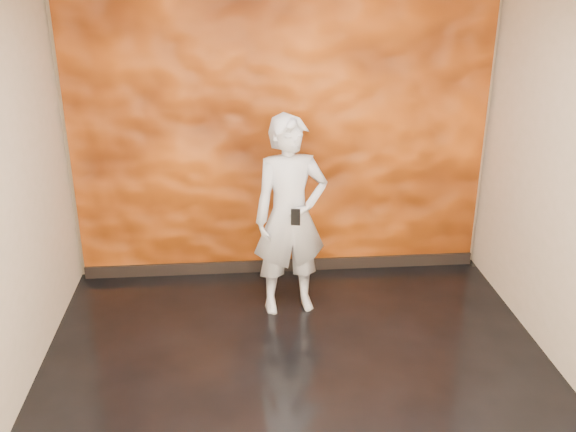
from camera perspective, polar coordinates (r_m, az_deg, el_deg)
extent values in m
cube|color=black|center=(4.90, 1.21, -15.18)|extent=(4.00, 4.00, 0.01)
cube|color=#B8A98D|center=(6.09, -0.65, 7.30)|extent=(4.00, 0.02, 2.80)
cube|color=#B8A98D|center=(2.48, 6.51, -17.36)|extent=(4.00, 0.02, 2.80)
cube|color=orange|center=(6.06, -0.62, 7.01)|extent=(3.90, 0.06, 2.75)
cube|color=black|center=(6.49, -0.54, -4.39)|extent=(3.90, 0.04, 0.12)
imported|color=#A1A5B0|center=(5.50, 0.21, -0.05)|extent=(0.71, 0.52, 1.77)
cube|color=black|center=(5.23, 0.68, -0.10)|extent=(0.08, 0.03, 0.14)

